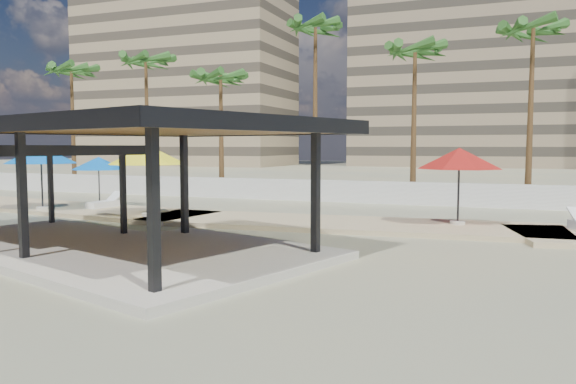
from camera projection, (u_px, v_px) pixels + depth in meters
name	position (u px, v px, depth m)	size (l,w,h in m)	color
ground	(203.00, 256.00, 15.75)	(200.00, 200.00, 0.00)	tan
promenade	(345.00, 223.00, 22.14)	(44.45, 7.97, 0.24)	#C6B284
boundary_wall	(350.00, 192.00, 30.56)	(56.00, 0.30, 1.20)	silver
building_west	(186.00, 73.00, 92.84)	(34.00, 16.00, 32.40)	#937F60
building_mid	(481.00, 73.00, 85.61)	(38.00, 16.00, 30.40)	#847259
pavilion_central	(173.00, 178.00, 14.63)	(9.29, 9.29, 3.75)	beige
pavilion_west	(23.00, 184.00, 18.08)	(7.53, 7.53, 3.09)	beige
umbrella_a	(41.00, 155.00, 25.47)	(4.14, 4.14, 2.90)	beige
umbrella_b	(147.00, 155.00, 23.04)	(4.26, 4.26, 2.94)	beige
umbrella_c	(459.00, 159.00, 20.58)	(3.97, 3.97, 2.83)	beige
umbrella_f	(99.00, 163.00, 28.17)	(3.20, 3.20, 2.36)	beige
lounger_a	(105.00, 204.00, 26.62)	(0.84, 1.93, 0.71)	white
palm_a	(71.00, 75.00, 39.67)	(3.00, 3.00, 9.26)	brown
palm_b	(146.00, 66.00, 37.85)	(3.00, 3.00, 9.63)	brown
palm_c	(221.00, 82.00, 35.24)	(3.00, 3.00, 8.20)	brown
palm_d	(315.00, 34.00, 33.60)	(3.00, 3.00, 11.06)	brown
palm_e	(415.00, 56.00, 31.11)	(3.00, 3.00, 9.21)	brown
palm_f	(533.00, 37.00, 29.07)	(3.00, 3.00, 9.94)	brown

